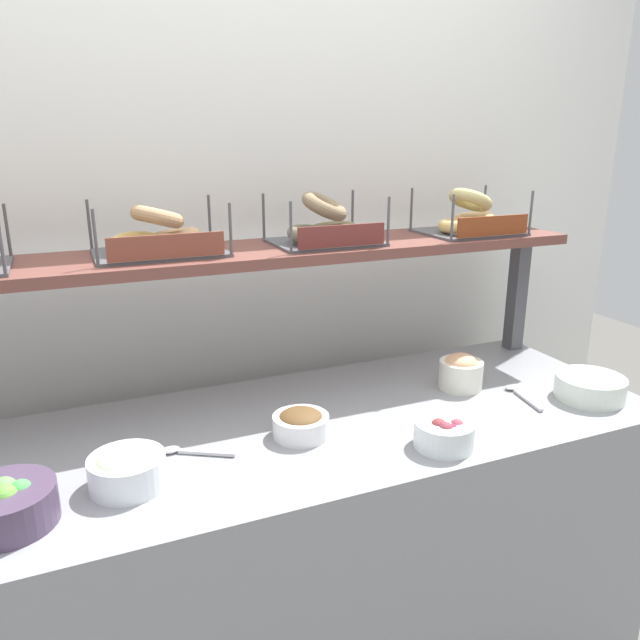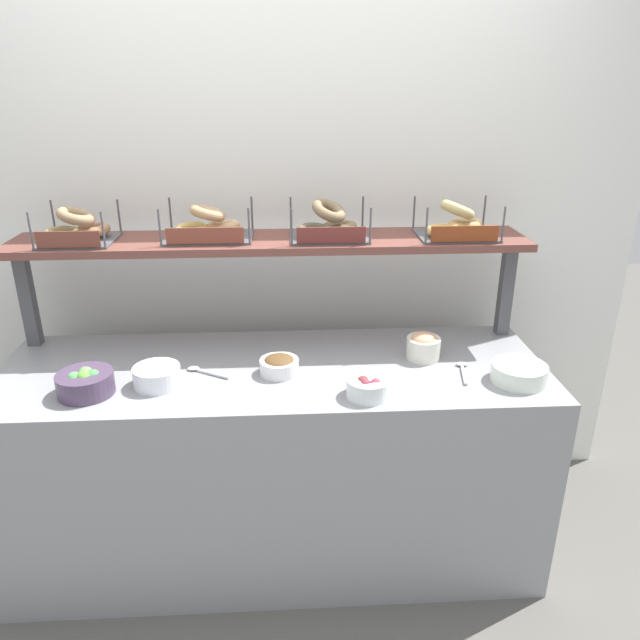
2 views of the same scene
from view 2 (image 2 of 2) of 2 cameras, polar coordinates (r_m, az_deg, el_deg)
ground_plane at (r=2.75m, az=-4.01°, el=-20.55°), size 8.00×8.00×0.00m
back_wall at (r=2.66m, az=-4.62°, el=7.61°), size 3.27×0.06×2.40m
deli_counter at (r=2.48m, az=-4.27°, el=-13.30°), size 2.07×0.70×0.85m
shelf_riser_left at (r=2.65m, az=-26.19°, el=1.89°), size 0.05×0.05×0.40m
shelf_riser_right at (r=2.60m, az=17.37°, el=2.87°), size 0.05×0.05×0.40m
upper_shelf at (r=2.38m, az=-4.78°, el=7.45°), size 2.03×0.32×0.03m
bowl_cream_cheese at (r=2.25m, az=18.51°, el=-4.65°), size 0.20×0.20×0.08m
bowl_chocolate_spread at (r=2.20m, az=-3.92°, el=-4.30°), size 0.14×0.14×0.07m
bowl_veggie_mix at (r=2.21m, az=-21.53°, el=-5.57°), size 0.19×0.19×0.09m
bowl_scallion_spread at (r=2.19m, az=-15.35°, el=-5.00°), size 0.17×0.17×0.09m
bowl_beet_salad at (r=2.05m, az=4.59°, el=-6.40°), size 0.15×0.15×0.08m
bowl_lox_spread at (r=2.34m, az=9.87°, el=-2.43°), size 0.13×0.13×0.11m
serving_spoon_near_plate at (r=2.26m, az=-11.22°, el=-4.78°), size 0.16×0.10×0.01m
serving_spoon_by_edge at (r=2.29m, az=13.49°, el=-4.57°), size 0.06×0.17×0.01m
bagel_basket_everything at (r=2.47m, az=-22.20°, el=7.98°), size 0.28×0.25×0.14m
bagel_basket_sesame at (r=2.39m, az=-10.67°, el=8.75°), size 0.34×0.26×0.14m
bagel_basket_poppy at (r=2.36m, az=0.81°, el=8.99°), size 0.30×0.26×0.16m
bagel_basket_plain at (r=2.44m, az=12.88°, el=8.86°), size 0.30×0.24×0.15m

